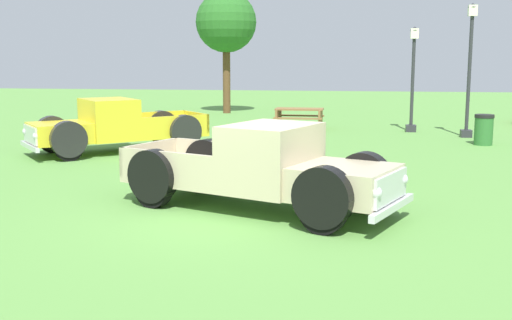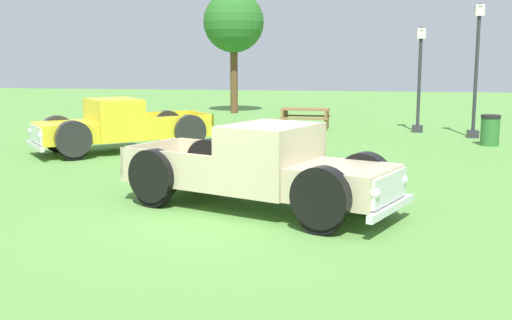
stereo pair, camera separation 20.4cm
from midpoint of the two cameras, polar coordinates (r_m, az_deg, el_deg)
name	(u,v)px [view 1 (the left image)]	position (r m, az deg, el deg)	size (l,w,h in m)	color
ground_plane	(238,213)	(11.28, -2.15, -4.79)	(80.00, 80.00, 0.00)	#5B9342
pickup_truck_foreground	(274,171)	(11.25, 1.09, -0.95)	(5.39, 3.62, 1.56)	#C6B793
pickup_truck_behind_left	(107,127)	(18.66, -13.45, 2.86)	(4.99, 4.59, 1.54)	yellow
lamp_post_near	(470,68)	(22.70, 18.30, 7.82)	(0.36, 0.36, 4.47)	#2D2D33
lamp_post_far	(413,77)	(23.82, 13.60, 7.21)	(0.36, 0.36, 3.77)	#2D2D33
picnic_table	(299,116)	(24.26, 3.65, 3.96)	(1.83, 1.51, 0.78)	olive
trash_can	(484,130)	(20.98, 19.42, 2.58)	(0.59, 0.59, 0.95)	#2D6B2D
oak_tree_east	(226,23)	(30.94, -2.88, 12.14)	(2.89, 2.89, 5.77)	brown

